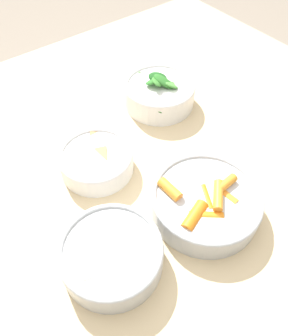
% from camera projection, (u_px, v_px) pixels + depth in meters
% --- Properties ---
extents(ground_plane, '(10.00, 10.00, 0.00)m').
position_uv_depth(ground_plane, '(129.00, 289.00, 1.25)').
color(ground_plane, gray).
extents(dining_table, '(1.34, 1.02, 0.74)m').
position_uv_depth(dining_table, '(119.00, 192.00, 0.75)').
color(dining_table, beige).
rests_on(dining_table, ground_plane).
extents(bowl_carrots, '(0.20, 0.20, 0.06)m').
position_uv_depth(bowl_carrots, '(205.00, 202.00, 0.59)').
color(bowl_carrots, silver).
rests_on(bowl_carrots, dining_table).
extents(bowl_greens, '(0.17, 0.17, 0.08)m').
position_uv_depth(bowl_greens, '(159.00, 93.00, 0.78)').
color(bowl_greens, white).
rests_on(bowl_greens, dining_table).
extents(bowl_beans_hotdog, '(0.17, 0.17, 0.05)m').
position_uv_depth(bowl_beans_hotdog, '(112.00, 255.00, 0.53)').
color(bowl_beans_hotdog, silver).
rests_on(bowl_beans_hotdog, dining_table).
extents(bowl_cookies, '(0.15, 0.15, 0.05)m').
position_uv_depth(bowl_cookies, '(97.00, 160.00, 0.66)').
color(bowl_cookies, white).
rests_on(bowl_cookies, dining_table).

